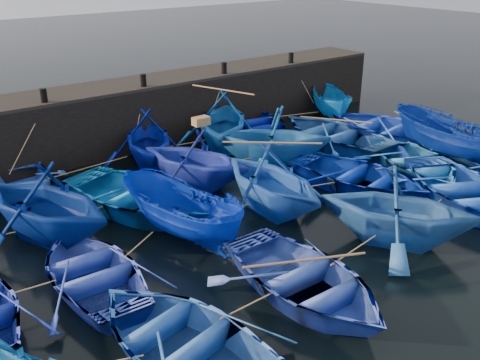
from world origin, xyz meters
TOP-DOWN VIEW (x-y plane):
  - ground at (0.00, 0.00)m, footprint 120.00×120.00m
  - quay_wall at (0.00, 10.50)m, footprint 26.00×2.50m
  - quay_top at (0.00, 10.50)m, footprint 26.00×2.50m
  - bollard_1 at (-4.00, 9.60)m, footprint 0.24×0.24m
  - bollard_2 at (0.00, 9.60)m, footprint 0.24×0.24m
  - bollard_3 at (4.00, 9.60)m, footprint 0.24×0.24m
  - bollard_4 at (8.00, 9.60)m, footprint 0.24×0.24m
  - boat_1 at (-5.83, 7.51)m, footprint 4.29×5.17m
  - boat_2 at (-0.91, 7.81)m, footprint 4.94×5.23m
  - boat_3 at (2.48, 7.61)m, footprint 6.11×6.19m
  - boat_4 at (4.83, 8.42)m, footprint 4.24×5.35m
  - boat_5 at (9.07, 7.73)m, footprint 3.43×4.19m
  - boat_7 at (-5.98, 4.36)m, footprint 5.51×5.85m
  - boat_8 at (-3.11, 4.37)m, footprint 5.48×6.46m
  - boat_9 at (-0.62, 4.94)m, footprint 5.04×5.33m
  - boat_10 at (2.80, 4.91)m, footprint 5.93×5.87m
  - boat_11 at (6.38, 4.98)m, footprint 4.12×5.61m
  - boat_12 at (8.70, 4.05)m, footprint 5.01×6.35m
  - boat_14 at (-5.94, 1.37)m, footprint 3.32×4.52m
  - boat_15 at (-3.00, 2.06)m, footprint 2.67×4.60m
  - boat_16 at (0.18, 1.84)m, footprint 3.90×4.49m
  - boat_17 at (3.72, 1.33)m, footprint 4.54×5.66m
  - boat_18 at (6.43, 0.99)m, footprint 5.08×5.77m
  - boat_19 at (8.50, 0.96)m, footprint 2.09×5.03m
  - boat_21 at (-5.50, -2.13)m, footprint 4.35×5.41m
  - boat_22 at (-2.13, -2.09)m, footprint 3.57×4.92m
  - boat_23 at (1.72, -1.79)m, footprint 5.51×5.69m
  - boat_24 at (5.47, -1.51)m, footprint 5.73×6.43m
  - wooden_crate at (-0.32, 4.94)m, footprint 0.57×0.35m
  - mooring_ropes at (-0.16, 5.15)m, footprint 18.64×11.80m
  - loose_oars at (1.73, 3.09)m, footprint 10.76×11.78m

SIDE VIEW (x-z plane):
  - ground at x=0.00m, z-range 0.00..0.00m
  - boat_14 at x=-5.94m, z-range 0.00..0.91m
  - boat_1 at x=-5.83m, z-range 0.00..0.93m
  - boat_18 at x=6.43m, z-range 0.00..0.99m
  - boat_21 at x=-5.50m, z-range 0.00..1.00m
  - boat_4 at x=4.83m, z-range 0.00..1.00m
  - boat_22 at x=-2.13m, z-range 0.00..1.01m
  - boat_17 at x=3.72m, z-range 0.00..1.04m
  - boat_24 at x=5.47m, z-range 0.00..1.10m
  - boat_11 at x=6.38m, z-range 0.00..1.13m
  - boat_8 at x=-3.11m, z-range 0.00..1.14m
  - boat_12 at x=8.70m, z-range 0.00..1.19m
  - boat_5 at x=9.07m, z-range 0.00..1.55m
  - boat_15 at x=-3.00m, z-range 0.00..1.67m
  - mooring_ropes at x=-0.16m, z-range -0.18..1.92m
  - boat_19 at x=8.50m, z-range 0.00..1.92m
  - boat_2 at x=-0.91m, z-range 0.00..2.18m
  - boat_9 at x=-0.62m, z-range 0.00..2.22m
  - boat_23 at x=1.72m, z-range 0.00..2.29m
  - boat_16 at x=0.18m, z-range 0.00..2.32m
  - boat_10 at x=2.80m, z-range 0.00..2.36m
  - boat_7 at x=-5.98m, z-range 0.00..2.46m
  - boat_3 at x=2.48m, z-range 0.00..2.47m
  - quay_wall at x=0.00m, z-range 0.00..2.50m
  - loose_oars at x=1.73m, z-range 1.00..2.52m
  - wooden_crate at x=-0.32m, z-range 2.22..2.50m
  - quay_top at x=0.00m, z-range 2.50..2.62m
  - bollard_1 at x=-4.00m, z-range 2.62..3.12m
  - bollard_2 at x=0.00m, z-range 2.62..3.12m
  - bollard_3 at x=4.00m, z-range 2.62..3.12m
  - bollard_4 at x=8.00m, z-range 2.62..3.12m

